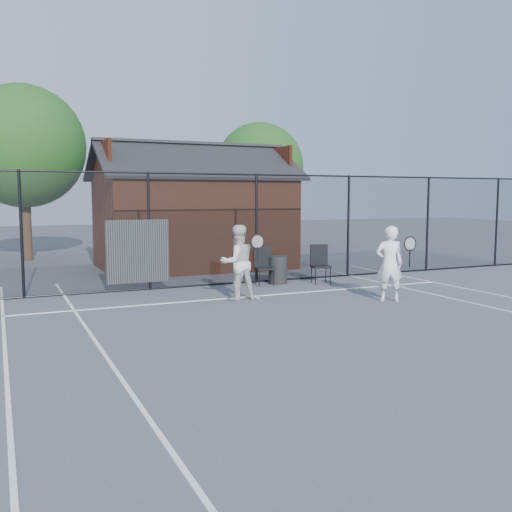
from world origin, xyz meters
name	(u,v)px	position (x,y,z in m)	size (l,w,h in m)	color
ground	(317,322)	(0.00, 0.00, 0.00)	(80.00, 80.00, 0.00)	#4A4F55
court_lines	(357,337)	(0.00, -1.32, 0.01)	(11.02, 18.00, 0.01)	white
fence	(212,232)	(-0.30, 5.00, 1.45)	(22.04, 3.00, 3.00)	black
clubhouse	(193,220)	(0.50, 9.00, 1.61)	(6.50, 4.36, 4.19)	#602B16
tree_left	(23,147)	(-4.50, 13.50, 4.19)	(4.48, 4.48, 6.44)	black
tree_right	(260,167)	(5.50, 14.50, 3.71)	(3.97, 3.97, 5.70)	black
player_front	(390,264)	(2.58, 1.17, 0.87)	(0.83, 0.68, 1.72)	white
player_back	(238,262)	(-0.49, 2.79, 0.87)	(0.95, 0.70, 1.73)	silver
chair_left	(264,267)	(1.00, 4.49, 0.50)	(0.48, 0.50, 1.00)	black
chair_right	(321,265)	(2.53, 4.10, 0.52)	(0.50, 0.52, 1.03)	black
waste_bin	(278,270)	(1.47, 4.60, 0.38)	(0.52, 0.52, 0.75)	black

